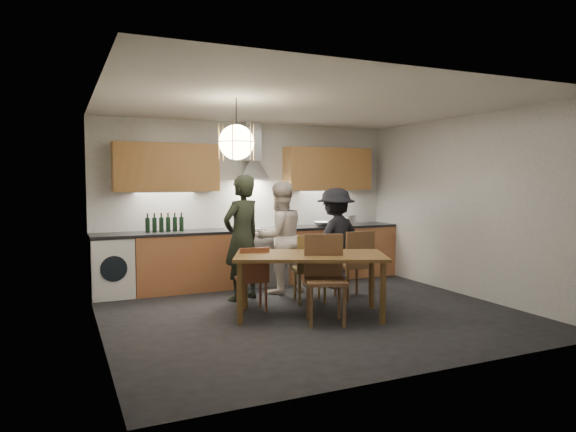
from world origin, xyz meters
name	(u,v)px	position (x,y,z in m)	size (l,w,h in m)	color
ground	(310,312)	(0.00, 0.00, 0.00)	(5.00, 5.00, 0.00)	black
room_shell	(311,177)	(0.00, 0.00, 1.71)	(5.02, 4.52, 2.61)	silver
counter_run	(257,256)	(0.02, 1.95, 0.45)	(5.00, 0.62, 0.90)	#CA7E4D
range_stove	(256,257)	(0.00, 1.94, 0.44)	(0.90, 0.60, 0.92)	silver
wall_fixtures	(253,167)	(0.00, 2.07, 1.87)	(4.30, 0.54, 1.10)	#BF8749
pendant_lamp	(236,142)	(-1.00, -0.10, 2.10)	(0.43, 0.43, 0.70)	black
dining_table	(310,261)	(-0.08, -0.15, 0.68)	(2.03, 1.56, 0.77)	brown
chair_back_left	(253,275)	(-0.65, 0.33, 0.48)	(0.42, 0.42, 0.83)	brown
chair_back_mid	(311,264)	(0.21, 0.40, 0.54)	(0.52, 0.52, 0.94)	brown
chair_back_right	(356,260)	(0.89, 0.35, 0.56)	(0.44, 0.44, 0.97)	brown
chair_front	(325,272)	(-0.03, -0.44, 0.59)	(0.60, 0.60, 1.03)	brown
person_left	(242,238)	(-0.56, 1.01, 0.87)	(0.63, 0.42, 1.74)	black
person_mid	(280,237)	(0.10, 1.22, 0.82)	(0.80, 0.62, 1.64)	beige
person_right	(336,238)	(1.05, 1.21, 0.77)	(1.00, 0.57, 1.55)	black
mixing_bowl	(323,224)	(1.17, 1.85, 0.94)	(0.31, 0.31, 0.08)	silver
stock_pot	(350,220)	(1.75, 1.96, 0.97)	(0.21, 0.21, 0.15)	#AFAEB2
wine_bottles	(165,222)	(-1.44, 1.97, 1.04)	(0.57, 0.07, 0.28)	black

